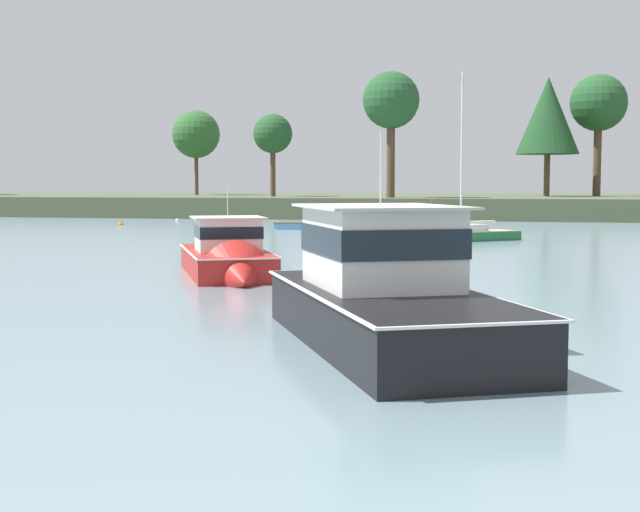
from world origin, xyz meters
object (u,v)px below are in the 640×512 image
object	(u,v)px
cruiser_black	(373,307)
dinghy_skyblue	(298,227)
mooring_buoy_orange	(121,224)
mooring_buoy_green	(209,231)
cruiser_red	(230,265)
sailboat_green	(468,237)
mooring_buoy_white	(177,221)

from	to	relation	value
cruiser_black	dinghy_skyblue	size ratio (longest dim) A/B	2.95
dinghy_skyblue	mooring_buoy_orange	size ratio (longest dim) A/B	8.65
dinghy_skyblue	mooring_buoy_green	distance (m)	7.56
cruiser_red	sailboat_green	distance (m)	24.14
sailboat_green	mooring_buoy_green	xyz separation A→B (m)	(-18.24, 5.63, -0.12)
dinghy_skyblue	cruiser_red	bearing A→B (deg)	-81.05
dinghy_skyblue	cruiser_black	bearing A→B (deg)	-74.78
cruiser_red	mooring_buoy_green	distance (m)	30.36
cruiser_black	sailboat_green	bearing A→B (deg)	88.95
cruiser_black	mooring_buoy_orange	bearing A→B (deg)	119.85
dinghy_skyblue	mooring_buoy_green	xyz separation A→B (m)	(-5.13, -5.55, -0.08)
mooring_buoy_white	cruiser_red	bearing A→B (deg)	-67.08
sailboat_green	cruiser_black	distance (m)	34.67
cruiser_black	mooring_buoy_orange	distance (m)	56.32
cruiser_red	mooring_buoy_orange	xyz separation A→B (m)	(-20.92, 37.04, -0.40)
cruiser_red	cruiser_black	xyz separation A→B (m)	(7.11, -11.80, 0.24)
cruiser_black	mooring_buoy_orange	xyz separation A→B (m)	(-28.03, 48.84, -0.64)
dinghy_skyblue	mooring_buoy_orange	bearing A→B (deg)	169.06
sailboat_green	dinghy_skyblue	bearing A→B (deg)	139.54
sailboat_green	cruiser_black	size ratio (longest dim) A/B	0.93
cruiser_black	mooring_buoy_green	xyz separation A→B (m)	(-17.60, 40.29, -0.62)
cruiser_black	mooring_buoy_white	distance (m)	62.40
cruiser_red	mooring_buoy_white	world-z (taller)	cruiser_red
dinghy_skyblue	mooring_buoy_white	world-z (taller)	dinghy_skyblue
mooring_buoy_green	cruiser_black	bearing A→B (deg)	-66.40
sailboat_green	mooring_buoy_green	size ratio (longest dim) A/B	18.59
sailboat_green	mooring_buoy_orange	world-z (taller)	sailboat_green
cruiser_red	dinghy_skyblue	world-z (taller)	cruiser_red
cruiser_red	cruiser_black	distance (m)	13.78
cruiser_red	cruiser_black	world-z (taller)	cruiser_black
mooring_buoy_white	mooring_buoy_orange	xyz separation A→B (m)	(-1.94, -7.84, 0.00)
mooring_buoy_orange	mooring_buoy_green	bearing A→B (deg)	-39.36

